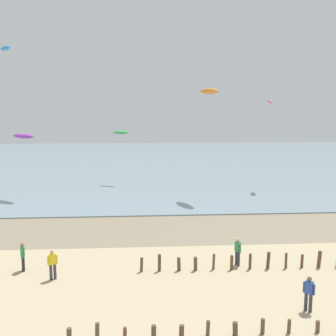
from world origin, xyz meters
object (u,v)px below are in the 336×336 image
person_right_flank (23,256)px  kite_aloft_8 (5,48)px  person_mid_beach (309,293)px  kite_aloft_9 (270,102)px  person_by_waterline (238,251)px  person_left_flank (53,264)px  kite_aloft_1 (209,91)px  kite_aloft_6 (23,136)px  kite_aloft_0 (121,132)px

person_right_flank → kite_aloft_8: kite_aloft_8 is taller
person_mid_beach → kite_aloft_8: kite_aloft_8 is taller
person_mid_beach → kite_aloft_9: 30.66m
person_right_flank → kite_aloft_9: 32.61m
person_by_waterline → person_left_flank: same height
person_mid_beach → kite_aloft_1: kite_aloft_1 is taller
person_left_flank → kite_aloft_9: bearing=50.9°
person_right_flank → kite_aloft_8: bearing=107.8°
kite_aloft_8 → kite_aloft_6: bearing=176.2°
person_by_waterline → kite_aloft_9: size_ratio=0.91×
person_left_flank → person_mid_beach: bearing=-19.2°
kite_aloft_8 → person_by_waterline: bearing=-170.8°
kite_aloft_6 → kite_aloft_0: bearing=75.3°
person_mid_beach → kite_aloft_1: bearing=91.9°
person_by_waterline → person_left_flank: (-10.70, -1.31, 0.00)m
kite_aloft_8 → person_left_flank: bearing=172.2°
kite_aloft_1 → person_by_waterline: bearing=156.0°
person_left_flank → person_right_flank: bearing=146.3°
person_mid_beach → person_left_flank: bearing=160.8°
person_by_waterline → person_left_flank: size_ratio=1.00×
person_right_flank → kite_aloft_0: bearing=80.5°
person_mid_beach → kite_aloft_9: kite_aloft_9 is taller
person_mid_beach → kite_aloft_0: bearing=107.3°
kite_aloft_6 → kite_aloft_9: 27.02m
person_left_flank → person_right_flank: (-1.98, 1.32, 0.00)m
kite_aloft_6 → kite_aloft_8: 13.84m
person_mid_beach → person_left_flank: size_ratio=1.00×
kite_aloft_0 → kite_aloft_8: size_ratio=0.73×
person_mid_beach → kite_aloft_1: (-0.81, 24.20, 10.07)m
person_left_flank → kite_aloft_1: 25.19m
person_right_flank → kite_aloft_1: bearing=53.1°
person_by_waterline → kite_aloft_8: 38.89m
kite_aloft_8 → kite_aloft_9: 31.77m
kite_aloft_0 → kite_aloft_9: 17.91m
person_left_flank → kite_aloft_0: size_ratio=0.78×
person_mid_beach → kite_aloft_6: size_ratio=0.56×
person_right_flank → kite_aloft_0: (4.51, 26.88, 5.43)m
person_mid_beach → kite_aloft_9: bearing=76.5°
person_mid_beach → kite_aloft_0: 34.61m
kite_aloft_1 → kite_aloft_9: kite_aloft_1 is taller
person_by_waterline → kite_aloft_9: bearing=68.7°
person_right_flank → kite_aloft_1: (13.89, 18.46, 10.07)m
kite_aloft_1 → kite_aloft_9: bearing=-81.2°
person_by_waterline → kite_aloft_8: kite_aloft_8 is taller
person_by_waterline → kite_aloft_1: size_ratio=0.53×
person_by_waterline → kite_aloft_0: (-8.17, 26.89, 5.43)m
person_left_flank → kite_aloft_6: (-7.02, 20.78, 5.57)m
person_mid_beach → person_right_flank: 15.77m
person_mid_beach → kite_aloft_8: 44.29m
kite_aloft_9 → person_left_flank: bearing=-25.9°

